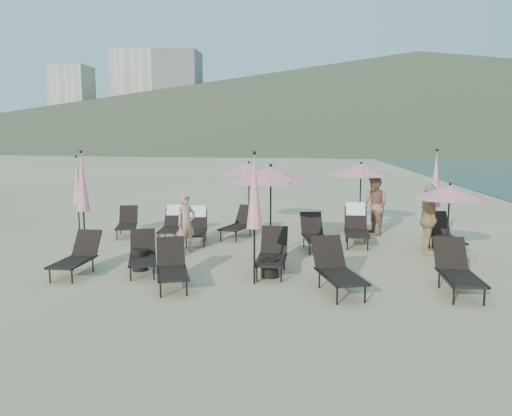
# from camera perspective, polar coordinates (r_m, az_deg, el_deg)

# --- Properties ---
(ground) EXTENTS (800.00, 800.00, 0.00)m
(ground) POSITION_cam_1_polar(r_m,az_deg,el_deg) (10.80, 3.87, -8.38)
(ground) COLOR #D6BA8C
(ground) RESTS_ON ground
(volcanic_headland) EXTENTS (690.00, 690.00, 55.00)m
(volcanic_headland) POSITION_cam_1_polar(r_m,az_deg,el_deg) (321.77, 19.85, 11.45)
(volcanic_headland) COLOR brown
(volcanic_headland) RESTS_ON ground
(hotel_skyline) EXTENTS (109.00, 82.00, 55.00)m
(hotel_skyline) POSITION_cam_1_polar(r_m,az_deg,el_deg) (297.65, -11.96, 11.63)
(hotel_skyline) COLOR beige
(hotel_skyline) RESTS_ON ground
(lounger_0) EXTENTS (0.62, 1.58, 0.91)m
(lounger_0) POSITION_cam_1_polar(r_m,az_deg,el_deg) (11.94, -19.77, -5.16)
(lounger_0) COLOR black
(lounger_0) RESTS_ON ground
(lounger_1) EXTENTS (1.05, 1.66, 0.89)m
(lounger_1) POSITION_cam_1_polar(r_m,az_deg,el_deg) (11.74, -12.83, -5.15)
(lounger_1) COLOR black
(lounger_1) RESTS_ON ground
(lounger_2) EXTENTS (1.08, 1.70, 0.91)m
(lounger_2) POSITION_cam_1_polar(r_m,az_deg,el_deg) (10.49, -9.60, -6.54)
(lounger_2) COLOR black
(lounger_2) RESTS_ON ground
(lounger_3) EXTENTS (0.65, 1.67, 0.96)m
(lounger_3) POSITION_cam_1_polar(r_m,az_deg,el_deg) (11.40, 1.87, -5.18)
(lounger_3) COLOR black
(lounger_3) RESTS_ON ground
(lounger_4) EXTENTS (1.13, 1.85, 0.99)m
(lounger_4) POSITION_cam_1_polar(r_m,az_deg,el_deg) (10.14, 9.21, -6.82)
(lounger_4) COLOR black
(lounger_4) RESTS_ON ground
(lounger_5) EXTENTS (0.67, 1.72, 0.99)m
(lounger_5) POSITION_cam_1_polar(r_m,az_deg,el_deg) (10.69, 22.00, -6.55)
(lounger_5) COLOR black
(lounger_5) RESTS_ON ground
(lounger_6) EXTENTS (0.97, 1.63, 0.88)m
(lounger_6) POSITION_cam_1_polar(r_m,az_deg,el_deg) (16.33, -14.51, -1.62)
(lounger_6) COLOR black
(lounger_6) RESTS_ON ground
(lounger_7) EXTENTS (0.71, 1.60, 0.97)m
(lounger_7) POSITION_cam_1_polar(r_m,az_deg,el_deg) (15.59, -9.63, -1.73)
(lounger_7) COLOR black
(lounger_7) RESTS_ON ground
(lounger_8) EXTENTS (0.86, 1.70, 1.01)m
(lounger_8) POSITION_cam_1_polar(r_m,az_deg,el_deg) (14.89, -6.78, -2.04)
(lounger_8) COLOR black
(lounger_8) RESTS_ON ground
(lounger_9) EXTENTS (0.90, 1.73, 0.94)m
(lounger_9) POSITION_cam_1_polar(r_m,az_deg,el_deg) (13.94, 6.70, -2.88)
(lounger_9) COLOR black
(lounger_9) RESTS_ON ground
(lounger_10) EXTENTS (0.72, 1.84, 1.13)m
(lounger_10) POSITION_cam_1_polar(r_m,az_deg,el_deg) (14.84, 11.38, -1.94)
(lounger_10) COLOR black
(lounger_10) RESTS_ON ground
(lounger_11) EXTENTS (0.82, 1.79, 1.00)m
(lounger_11) POSITION_cam_1_polar(r_m,az_deg,el_deg) (14.52, 20.59, -2.80)
(lounger_11) COLOR black
(lounger_11) RESTS_ON ground
(lounger_12) EXTENTS (1.06, 1.74, 0.94)m
(lounger_12) POSITION_cam_1_polar(r_m,az_deg,el_deg) (15.52, -1.92, -1.75)
(lounger_12) COLOR black
(lounger_12) RESTS_ON ground
(umbrella_open_0) EXTENTS (2.24, 2.24, 2.41)m
(umbrella_open_0) POSITION_cam_1_polar(r_m,az_deg,el_deg) (12.72, 1.70, 3.84)
(umbrella_open_0) COLOR black
(umbrella_open_0) RESTS_ON ground
(umbrella_open_1) EXTENTS (1.85, 1.85, 1.99)m
(umbrella_open_1) POSITION_cam_1_polar(r_m,az_deg,el_deg) (12.93, 21.26, 1.72)
(umbrella_open_1) COLOR black
(umbrella_open_1) RESTS_ON ground
(umbrella_open_2) EXTENTS (2.15, 2.15, 2.31)m
(umbrella_open_2) POSITION_cam_1_polar(r_m,az_deg,el_deg) (16.79, -0.82, 4.48)
(umbrella_open_2) COLOR black
(umbrella_open_2) RESTS_ON ground
(umbrella_open_3) EXTENTS (2.15, 2.15, 2.31)m
(umbrella_open_3) POSITION_cam_1_polar(r_m,az_deg,el_deg) (16.61, 11.91, 4.29)
(umbrella_open_3) COLOR black
(umbrella_open_3) RESTS_ON ground
(umbrella_closed_0) EXTENTS (0.33, 0.33, 2.78)m
(umbrella_closed_0) POSITION_cam_1_polar(r_m,az_deg,el_deg) (10.22, -0.19, 1.79)
(umbrella_closed_0) COLOR black
(umbrella_closed_0) RESTS_ON ground
(umbrella_closed_1) EXTENTS (0.32, 0.32, 2.77)m
(umbrella_closed_1) POSITION_cam_1_polar(r_m,az_deg,el_deg) (14.48, 19.84, 3.06)
(umbrella_closed_1) COLOR black
(umbrella_closed_1) RESTS_ON ground
(umbrella_closed_2) EXTENTS (0.30, 0.30, 2.55)m
(umbrella_closed_2) POSITION_cam_1_polar(r_m,az_deg,el_deg) (15.67, -19.76, 2.82)
(umbrella_closed_2) COLOR black
(umbrella_closed_2) RESTS_ON ground
(umbrella_closed_3) EXTENTS (0.32, 0.32, 2.75)m
(umbrella_closed_3) POSITION_cam_1_polar(r_m,az_deg,el_deg) (13.66, -19.25, 2.74)
(umbrella_closed_3) COLOR black
(umbrella_closed_3) RESTS_ON ground
(side_table_0) EXTENTS (0.36, 0.36, 0.49)m
(side_table_0) POSITION_cam_1_polar(r_m,az_deg,el_deg) (11.91, -13.14, -5.82)
(side_table_0) COLOR black
(side_table_0) RESTS_ON ground
(side_table_1) EXTENTS (0.40, 0.40, 0.41)m
(side_table_1) POSITION_cam_1_polar(r_m,az_deg,el_deg) (11.07, 1.59, -6.88)
(side_table_1) COLOR black
(side_table_1) RESTS_ON ground
(beachgoer_a) EXTENTS (0.65, 0.68, 1.56)m
(beachgoer_a) POSITION_cam_1_polar(r_m,az_deg,el_deg) (13.53, -8.00, -1.76)
(beachgoer_a) COLOR tan
(beachgoer_a) RESTS_ON ground
(beachgoer_b) EXTENTS (1.06, 1.14, 1.89)m
(beachgoer_b) POSITION_cam_1_polar(r_m,az_deg,el_deg) (16.31, 13.41, 0.30)
(beachgoer_b) COLOR #9C6350
(beachgoer_b) RESTS_ON ground
(beachgoer_c) EXTENTS (0.52, 1.12, 1.87)m
(beachgoer_c) POSITION_cam_1_polar(r_m,az_deg,el_deg) (13.89, 19.15, -1.22)
(beachgoer_c) COLOR tan
(beachgoer_c) RESTS_ON ground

